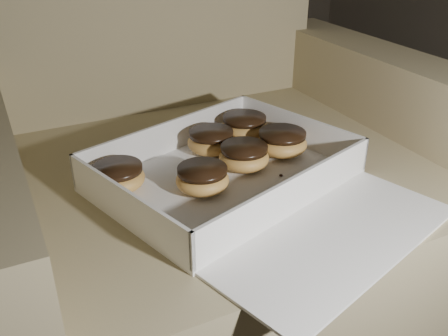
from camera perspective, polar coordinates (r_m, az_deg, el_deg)
name	(u,v)px	position (r m, az deg, el deg)	size (l,w,h in m)	color
armchair	(208,202)	(1.09, -1.86, -3.89)	(0.98, 0.83, 1.03)	#91845C
bakery_box	(243,183)	(0.86, 2.22, -1.74)	(0.54, 0.59, 0.07)	white
donut_a	(202,178)	(0.84, -2.48, -1.20)	(0.09, 0.09, 0.05)	gold
donut_b	(244,126)	(1.04, 2.34, 4.79)	(0.10, 0.10, 0.05)	gold
donut_c	(244,156)	(0.91, 2.30, 1.35)	(0.09, 0.09, 0.05)	gold
donut_d	(118,177)	(0.86, -12.02, -0.98)	(0.09, 0.09, 0.05)	gold
donut_e	(211,141)	(0.97, -1.47, 3.11)	(0.09, 0.09, 0.05)	gold
donut_f	(282,142)	(0.97, 6.66, 2.95)	(0.10, 0.10, 0.05)	gold
crumb_a	(281,175)	(0.90, 6.53, -0.83)	(0.01, 0.01, 0.00)	black
crumb_b	(305,178)	(0.90, 9.21, -1.15)	(0.01, 0.01, 0.00)	black
crumb_c	(291,198)	(0.83, 7.62, -3.43)	(0.01, 0.01, 0.00)	black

